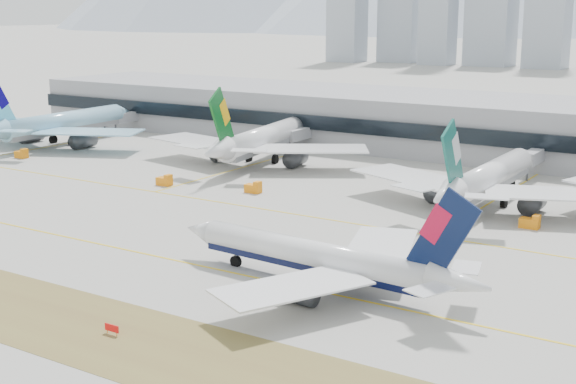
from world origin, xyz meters
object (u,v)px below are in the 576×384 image
Objects in this scene: taxiing_airliner at (322,259)px; widebody_korean at (59,125)px; widebody_eva at (260,141)px; terminal at (452,124)px; widebody_cathay at (487,180)px.

widebody_korean reaches higher than taxiing_airliner.
widebody_eva is (65.80, 7.97, -0.13)m from widebody_korean.
widebody_korean is 0.22× the size of terminal.
widebody_korean is at bearing 86.83° from widebody_eva.
taxiing_airliner is 0.90× the size of widebody_cathay.
taxiing_airliner is 0.18× the size of terminal.
widebody_korean is 1.09× the size of widebody_cathay.
widebody_cathay is at bearing -89.42° from taxiing_airliner.
widebody_korean is at bearing -152.15° from terminal.
widebody_eva is at bearing -85.83° from widebody_korean.
taxiing_airliner is at bearing -77.20° from terminal.
terminal is (34.25, 44.88, 1.70)m from widebody_eva.
taxiing_airliner is at bearing -119.91° from widebody_korean.
widebody_eva is 65.92m from widebody_cathay.
terminal is (100.05, 52.86, 1.57)m from widebody_korean.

